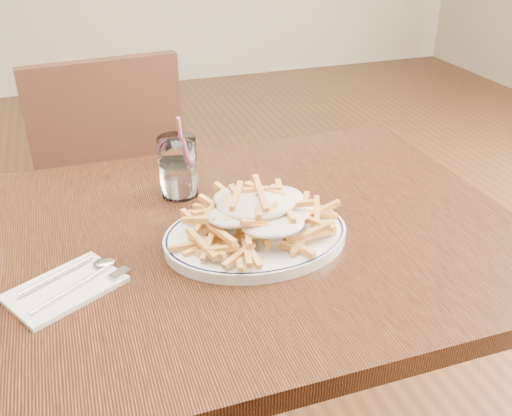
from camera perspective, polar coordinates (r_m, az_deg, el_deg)
name	(u,v)px	position (r m, az deg, el deg)	size (l,w,h in m)	color
table	(207,270)	(1.11, -4.93, -6.19)	(1.20, 0.80, 0.75)	black
chair_far	(109,179)	(1.85, -14.53, 2.84)	(0.47, 0.47, 0.92)	black
fries_plate	(256,236)	(1.04, 0.00, -2.80)	(0.41, 0.37, 0.02)	white
loaded_fries	(256,210)	(1.01, 0.00, -0.25)	(0.29, 0.25, 0.08)	gold
napkin	(65,288)	(0.97, -18.55, -7.63)	(0.17, 0.11, 0.01)	white
cutlery	(64,283)	(0.97, -18.65, -7.09)	(0.18, 0.16, 0.01)	silver
water_glass	(178,170)	(1.19, -7.76, 3.78)	(0.08, 0.08, 0.17)	white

